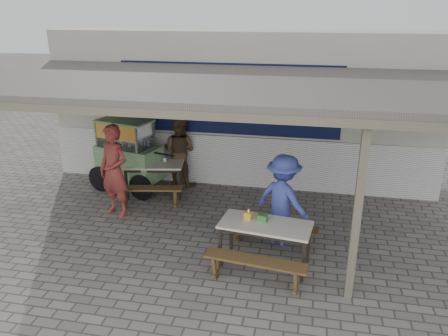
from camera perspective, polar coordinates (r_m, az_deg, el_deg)
name	(u,v)px	position (r m, az deg, el deg)	size (l,w,h in m)	color
ground	(207,248)	(7.83, -2.24, -10.40)	(60.00, 60.00, 0.00)	slate
back_wall	(241,109)	(10.49, 2.27, 7.77)	(9.00, 1.28, 3.50)	beige
warung_roof	(218,85)	(7.71, -0.80, 10.74)	(9.00, 4.21, 2.81)	#59514C
table_left	(154,167)	(9.76, -9.14, 0.11)	(1.37, 0.87, 0.75)	silver
bench_left_street	(150,193)	(9.30, -9.66, -3.18)	(1.40, 0.54, 0.45)	brown
bench_left_wall	(159,171)	(10.47, -8.49, -0.39)	(1.40, 0.54, 0.45)	brown
table_right	(265,228)	(7.08, 5.43, -7.81)	(1.53, 0.86, 0.75)	silver
bench_right_street	(255,266)	(6.73, 4.09, -12.63)	(1.58, 0.47, 0.45)	brown
bench_right_wall	(273,229)	(7.76, 6.42, -7.94)	(1.58, 0.47, 0.45)	brown
vendor_cart	(128,153)	(10.10, -12.45, 1.97)	(2.13, 1.17, 1.65)	#81A46D
patron_street_side	(114,171)	(8.92, -14.16, -0.37)	(0.68, 0.45, 1.88)	maroon
patron_wall_side	(179,151)	(10.24, -5.85, 2.17)	(0.80, 0.62, 1.65)	#4C3826
patron_right_table	(283,200)	(7.71, 7.72, -4.16)	(1.07, 0.61, 1.65)	#3D48A4
tissue_box	(248,216)	(7.14, 3.22, -6.22)	(0.12, 0.12, 0.12)	gold
donation_box	(263,218)	(7.10, 5.06, -6.51)	(0.16, 0.11, 0.11)	#3A7031
condiment_jar	(165,160)	(9.82, -7.74, 1.09)	(0.07, 0.07, 0.08)	silver
condiment_bowl	(151,161)	(9.85, -9.53, 0.92)	(0.17, 0.17, 0.04)	white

